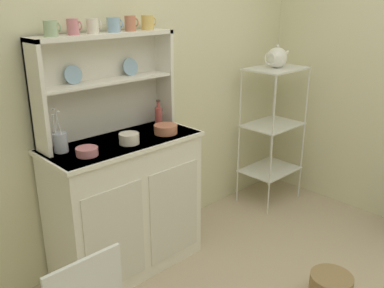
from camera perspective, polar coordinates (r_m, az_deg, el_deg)
wall_back at (r=2.89m, az=-7.87°, el=9.71°), size 3.84×0.05×2.50m
hutch_cabinet at (r=2.78m, az=-8.87°, el=-8.05°), size 0.98×0.45×0.89m
hutch_shelf_unit at (r=2.65m, az=-11.83°, el=8.85°), size 0.91×0.18×0.63m
bakers_rack at (r=3.63m, az=10.81°, el=3.07°), size 0.48×0.36×1.17m
floor_basket at (r=2.78m, az=18.12°, el=-17.91°), size 0.25×0.25×0.17m
cup_sage_0 at (r=2.42m, az=-18.44°, el=14.50°), size 0.09×0.07×0.08m
cup_rose_1 at (r=2.48m, az=-15.70°, el=14.93°), size 0.08×0.06×0.09m
cup_cream_2 at (r=2.54m, az=-13.18°, el=15.19°), size 0.08×0.07×0.08m
cup_sky_3 at (r=2.61m, az=-10.46°, el=15.50°), size 0.09×0.08×0.09m
cup_terracotta_4 at (r=2.68m, az=-8.27°, el=15.75°), size 0.08×0.07×0.09m
cup_gold_5 at (r=2.76m, az=-5.97°, el=15.95°), size 0.09×0.08×0.09m
bowl_mixing_large at (r=2.40m, az=-13.94°, el=-0.98°), size 0.12×0.12×0.05m
bowl_floral_medium at (r=2.54m, az=-8.45°, el=0.74°), size 0.12×0.12×0.06m
bowl_cream_small at (r=2.71m, az=-3.57°, el=2.01°), size 0.15×0.15×0.06m
jam_bottle at (r=2.86m, az=-4.51°, el=3.83°), size 0.05×0.05×0.18m
utensil_jar at (r=2.48m, az=-17.29°, el=0.30°), size 0.08×0.08×0.25m
porcelain_teapot at (r=3.52m, az=11.34°, el=11.33°), size 0.25×0.16×0.19m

